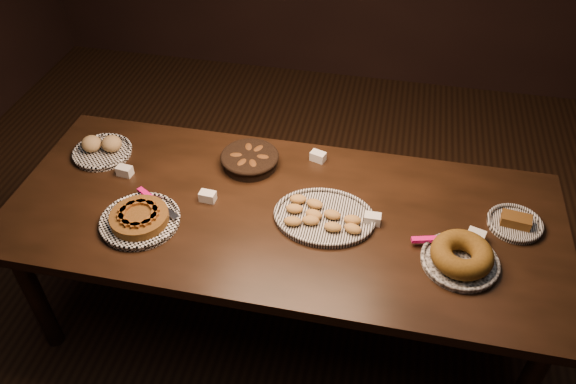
% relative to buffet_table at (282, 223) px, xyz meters
% --- Properties ---
extents(ground, '(5.00, 5.00, 0.00)m').
position_rel_buffet_table_xyz_m(ground, '(0.00, 0.00, -0.68)').
color(ground, black).
rests_on(ground, ground).
extents(buffet_table, '(2.40, 1.00, 0.75)m').
position_rel_buffet_table_xyz_m(buffet_table, '(0.00, 0.00, 0.00)').
color(buffet_table, black).
rests_on(buffet_table, ground).
extents(apple_tart_plate, '(0.34, 0.35, 0.06)m').
position_rel_buffet_table_xyz_m(apple_tart_plate, '(-0.57, -0.19, 0.10)').
color(apple_tart_plate, white).
rests_on(apple_tart_plate, buffet_table).
extents(madeleine_platter, '(0.43, 0.35, 0.05)m').
position_rel_buffet_table_xyz_m(madeleine_platter, '(0.18, -0.01, 0.09)').
color(madeleine_platter, black).
rests_on(madeleine_platter, buffet_table).
extents(bundt_cake_plate, '(0.35, 0.31, 0.10)m').
position_rel_buffet_table_xyz_m(bundt_cake_plate, '(0.74, -0.15, 0.11)').
color(bundt_cake_plate, black).
rests_on(bundt_cake_plate, buffet_table).
extents(croissant_basket, '(0.30, 0.30, 0.07)m').
position_rel_buffet_table_xyz_m(croissant_basket, '(-0.22, 0.27, 0.11)').
color(croissant_basket, black).
rests_on(croissant_basket, buffet_table).
extents(bread_roll_plate, '(0.28, 0.28, 0.09)m').
position_rel_buffet_table_xyz_m(bread_roll_plate, '(-0.94, 0.22, 0.10)').
color(bread_roll_plate, white).
rests_on(bread_roll_plate, buffet_table).
extents(loaf_plate, '(0.23, 0.23, 0.05)m').
position_rel_buffet_table_xyz_m(loaf_plate, '(0.97, 0.11, 0.09)').
color(loaf_plate, black).
rests_on(loaf_plate, buffet_table).
extents(tent_cards, '(1.65, 0.44, 0.04)m').
position_rel_buffet_table_xyz_m(tent_cards, '(0.04, 0.10, 0.10)').
color(tent_cards, white).
rests_on(tent_cards, buffet_table).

